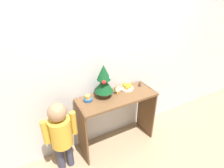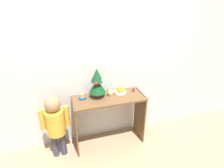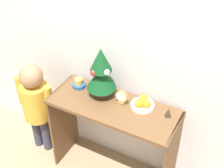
{
  "view_description": "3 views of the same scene",
  "coord_description": "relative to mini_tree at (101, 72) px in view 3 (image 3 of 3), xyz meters",
  "views": [
    {
      "loc": [
        -0.98,
        -1.45,
        2.02
      ],
      "look_at": [
        -0.06,
        0.23,
        1.0
      ],
      "focal_mm": 28.0,
      "sensor_mm": 36.0,
      "label": 1
    },
    {
      "loc": [
        -0.61,
        -1.93,
        2.05
      ],
      "look_at": [
        0.06,
        0.25,
        1.01
      ],
      "focal_mm": 28.0,
      "sensor_mm": 36.0,
      "label": 2
    },
    {
      "loc": [
        0.87,
        -1.44,
        2.42
      ],
      "look_at": [
        -0.02,
        0.22,
        1.01
      ],
      "focal_mm": 50.0,
      "sensor_mm": 36.0,
      "label": 3
    }
  ],
  "objects": [
    {
      "name": "back_wall",
      "position": [
        0.15,
        0.18,
        0.22
      ],
      "size": [
        7.0,
        0.05,
        2.5
      ],
      "primitive_type": "cube",
      "color": "silver",
      "rests_on": "ground_plane"
    },
    {
      "name": "console_table",
      "position": [
        0.15,
        -0.08,
        -0.43
      ],
      "size": [
        1.05,
        0.42,
        0.81
      ],
      "color": "brown",
      "rests_on": "ground_plane"
    },
    {
      "name": "mini_tree",
      "position": [
        0.0,
        0.0,
        0.0
      ],
      "size": [
        0.24,
        0.24,
        0.44
      ],
      "color": "#4C3828",
      "rests_on": "console_table"
    },
    {
      "name": "fruit_bowl",
      "position": [
        0.36,
        0.02,
        -0.19
      ],
      "size": [
        0.19,
        0.19,
        0.09
      ],
      "color": "silver",
      "rests_on": "console_table"
    },
    {
      "name": "singing_bowl",
      "position": [
        -0.22,
        0.0,
        -0.19
      ],
      "size": [
        0.11,
        0.11,
        0.08
      ],
      "color": "#235189",
      "rests_on": "console_table"
    },
    {
      "name": "desk_clock",
      "position": [
        0.19,
        -0.02,
        -0.16
      ],
      "size": [
        0.1,
        0.04,
        0.12
      ],
      "color": "olive",
      "rests_on": "console_table"
    },
    {
      "name": "figurine",
      "position": [
        0.57,
        0.01,
        -0.18
      ],
      "size": [
        0.05,
        0.05,
        0.08
      ],
      "color": "#382D23",
      "rests_on": "console_table"
    },
    {
      "name": "child_figure",
      "position": [
        -0.63,
        -0.13,
        -0.44
      ],
      "size": [
        0.39,
        0.25,
        0.97
      ],
      "color": "#38384C",
      "rests_on": "ground_plane"
    }
  ]
}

